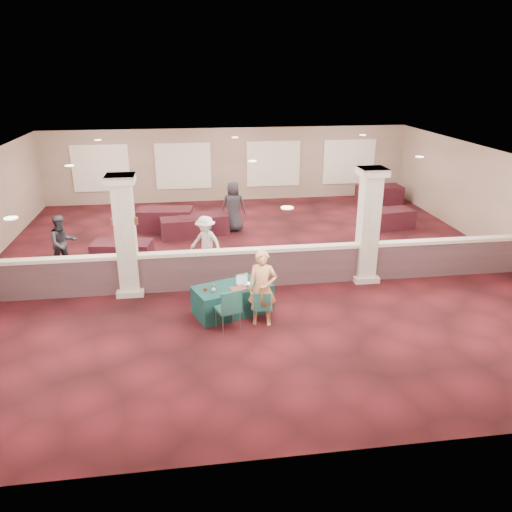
{
  "coord_description": "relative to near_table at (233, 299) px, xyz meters",
  "views": [
    {
      "loc": [
        -1.87,
        -14.02,
        5.72
      ],
      "look_at": [
        -0.18,
        -2.0,
        1.07
      ],
      "focal_mm": 35.0,
      "sensor_mm": 36.0,
      "label": 1
    }
  ],
  "objects": [
    {
      "name": "laptop_screen",
      "position": [
        0.25,
        0.16,
        0.48
      ],
      "size": [
        0.31,
        0.12,
        0.21
      ],
      "primitive_type": "cube",
      "rotation": [
        0.0,
        0.0,
        0.35
      ],
      "color": "silver",
      "rests_on": "near_table"
    },
    {
      "name": "attendee_d",
      "position": [
        0.66,
        6.5,
        0.57
      ],
      "size": [
        0.98,
        0.64,
        1.85
      ],
      "primitive_type": "imported",
      "rotation": [
        0.0,
        0.0,
        2.96
      ],
      "color": "black",
      "rests_on": "ground"
    },
    {
      "name": "wall_right",
      "position": [
        8.9,
        3.0,
        1.25
      ],
      "size": [
        0.04,
        16.0,
        3.2
      ],
      "primitive_type": "cube",
      "color": "#806B58",
      "rests_on": "ground"
    },
    {
      "name": "knitting",
      "position": [
        0.13,
        -0.21,
        0.37
      ],
      "size": [
        0.47,
        0.41,
        0.03
      ],
      "primitive_type": "cube",
      "rotation": [
        0.0,
        0.0,
        0.35
      ],
      "color": "#B2381C",
      "rests_on": "near_table"
    },
    {
      "name": "yarn_grey",
      "position": [
        -0.45,
        -0.04,
        0.41
      ],
      "size": [
        0.1,
        0.1,
        0.1
      ],
      "primitive_type": "sphere",
      "color": "#46464A",
      "rests_on": "near_table"
    },
    {
      "name": "attendee_b",
      "position": [
        -0.5,
        3.0,
        0.45
      ],
      "size": [
        1.12,
        0.99,
        1.62
      ],
      "primitive_type": "imported",
      "rotation": [
        0.0,
        0.0,
        -0.62
      ],
      "color": "silver",
      "rests_on": "ground"
    },
    {
      "name": "wall_back",
      "position": [
        0.9,
        11.0,
        1.25
      ],
      "size": [
        16.0,
        0.04,
        3.2
      ],
      "primitive_type": "cube",
      "color": "#806B58",
      "rests_on": "ground"
    },
    {
      "name": "partition_wall",
      "position": [
        0.9,
        1.5,
        0.21
      ],
      "size": [
        15.6,
        0.28,
        1.1
      ],
      "color": "#4C333A",
      "rests_on": "ground"
    },
    {
      "name": "near_table",
      "position": [
        0.0,
        0.0,
        0.0
      ],
      "size": [
        2.05,
        1.5,
        0.71
      ],
      "primitive_type": "cube",
      "rotation": [
        0.0,
        0.0,
        0.35
      ],
      "color": "#0F3733",
      "rests_on": "ground"
    },
    {
      "name": "screen_glow",
      "position": [
        0.25,
        0.15,
        0.46
      ],
      "size": [
        0.28,
        0.1,
        0.18
      ],
      "primitive_type": "cube",
      "rotation": [
        0.0,
        0.0,
        0.35
      ],
      "color": "silver",
      "rests_on": "near_table"
    },
    {
      "name": "laptop_base",
      "position": [
        0.29,
        0.05,
        0.36
      ],
      "size": [
        0.38,
        0.32,
        0.02
      ],
      "primitive_type": "cube",
      "rotation": [
        0.0,
        0.0,
        0.35
      ],
      "color": "silver",
      "rests_on": "near_table"
    },
    {
      "name": "far_table_front_left",
      "position": [
        -3.03,
        3.67,
        0.0
      ],
      "size": [
        1.88,
        1.15,
        0.71
      ],
      "primitive_type": "cube",
      "rotation": [
        0.0,
        0.0,
        -0.16
      ],
      "color": "black",
      "rests_on": "ground"
    },
    {
      "name": "yarn_cream",
      "position": [
        -0.47,
        -0.27,
        0.41
      ],
      "size": [
        0.11,
        0.11,
        0.11
      ],
      "primitive_type": "sphere",
      "color": "beige",
      "rests_on": "near_table"
    },
    {
      "name": "ground",
      "position": [
        0.9,
        3.0,
        -0.35
      ],
      "size": [
        16.0,
        16.0,
        0.0
      ],
      "primitive_type": "plane",
      "color": "#4B1219",
      "rests_on": "ground"
    },
    {
      "name": "woman",
      "position": [
        0.64,
        -0.68,
        0.56
      ],
      "size": [
        0.74,
        0.57,
        1.83
      ],
      "primitive_type": "imported",
      "rotation": [
        0.0,
        0.0,
        -0.21
      ],
      "color": "#E3A662",
      "rests_on": "ground"
    },
    {
      "name": "conf_chair_side",
      "position": [
        -0.16,
        -0.89,
        0.25
      ],
      "size": [
        0.65,
        0.65,
        1.02
      ],
      "rotation": [
        0.0,
        0.0,
        0.33
      ],
      "color": "#1B514E",
      "rests_on": "ground"
    },
    {
      "name": "far_table_front_right",
      "position": [
        6.45,
        6.0,
        -0.0
      ],
      "size": [
        1.86,
        1.12,
        0.71
      ],
      "primitive_type": "cube",
      "rotation": [
        0.0,
        0.0,
        0.15
      ],
      "color": "black",
      "rests_on": "ground"
    },
    {
      "name": "far_table_back_right",
      "position": [
        7.4,
        9.5,
        0.03
      ],
      "size": [
        1.95,
        1.04,
        0.78
      ],
      "primitive_type": "cube",
      "rotation": [
        0.0,
        0.0,
        0.04
      ],
      "color": "black",
      "rests_on": "ground"
    },
    {
      "name": "sconce_left",
      "position": [
        -2.88,
        1.5,
        1.65
      ],
      "size": [
        0.12,
        0.12,
        0.18
      ],
      "color": "brown",
      "rests_on": "column_left"
    },
    {
      "name": "ceiling",
      "position": [
        0.9,
        3.0,
        2.85
      ],
      "size": [
        16.0,
        16.0,
        0.02
      ],
      "primitive_type": "cube",
      "color": "white",
      "rests_on": "wall_back"
    },
    {
      "name": "attendee_a",
      "position": [
        -4.67,
        3.42,
        0.49
      ],
      "size": [
        0.92,
        0.81,
        1.68
      ],
      "primitive_type": "imported",
      "rotation": [
        0.0,
        0.0,
        0.57
      ],
      "color": "black",
      "rests_on": "ground"
    },
    {
      "name": "far_table_back_center",
      "position": [
        -0.46,
        6.3,
        0.0
      ],
      "size": [
        1.85,
        1.09,
        0.71
      ],
      "primitive_type": "cube",
      "rotation": [
        0.0,
        0.0,
        0.12
      ],
      "color": "black",
      "rests_on": "ground"
    },
    {
      "name": "column_left",
      "position": [
        -2.6,
        1.5,
        1.28
      ],
      "size": [
        0.72,
        0.72,
        3.2
      ],
      "color": "beige",
      "rests_on": "ground"
    },
    {
      "name": "yarn_red",
      "position": [
        -0.66,
        -0.19,
        0.4
      ],
      "size": [
        0.1,
        0.1,
        0.1
      ],
      "primitive_type": "sphere",
      "color": "maroon",
      "rests_on": "near_table"
    },
    {
      "name": "sconce_right",
      "position": [
        -2.32,
        1.5,
        1.65
      ],
      "size": [
        0.12,
        0.12,
        0.18
      ],
      "color": "brown",
      "rests_on": "column_left"
    },
    {
      "name": "conf_chair_main",
      "position": [
        0.63,
        -0.66,
        0.13
      ],
      "size": [
        0.45,
        0.46,
        0.82
      ],
      "rotation": [
        0.0,
        0.0,
        -0.11
      ],
      "color": "#1B514E",
      "rests_on": "ground"
    },
    {
      "name": "wall_front",
      "position": [
        0.9,
        -5.0,
        1.25
      ],
      "size": [
        16.0,
        0.04,
        3.2
      ],
      "primitive_type": "cube",
      "color": "#806B58",
      "rests_on": "ground"
    },
    {
      "name": "attendee_c",
      "position": [
        6.04,
        7.28,
        0.56
      ],
      "size": [
        0.91,
        1.19,
        1.82
      ],
      "primitive_type": "imported",
      "rotation": [
        0.0,
        0.0,
        1.15
      ],
      "color": "black",
      "rests_on": "ground"
    },
    {
      "name": "scissors",
      "position": [
        0.69,
        -0.04,
        0.36
      ],
      "size": [
        0.12,
        0.07,
        0.01
      ],
      "primitive_type": "cube",
      "rotation": [
        0.0,
        0.0,
        0.35
      ],
      "color": "red",
      "rests_on": "near_table"
    },
    {
      "name": "far_table_back_left",
      "position": [
        -1.84,
        6.97,
        0.04
      ],
      "size": [
        2.07,
        1.2,
        0.8
      ],
      "primitive_type": "cube",
      "rotation": [
        0.0,
        0.0,
        -0.11
      ],
      "color": "black",
      "rests_on": "ground"
    },
    {
      "name": "far_table_front_center",
      "position": [
        -1.1,
        6.0,
        -0.01
      ],
      "size": [
        1.8,
        1.05,
        0.69
      ],
      "primitive_type": "cube",
      "rotation": [
        0.0,
        0.0,
        0.12
      ],
      "color": "black",
      "rests_on": "ground"
    },
    {
      "name": "column_right",
      "position": [
        3.9,
        1.5,
        1.28
      ],
      "size": [
        0.72,
        0.72,
        3.2
      ],
      "color": "beige",
      "rests_on": "ground"
    }
  ]
}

